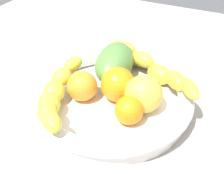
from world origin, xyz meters
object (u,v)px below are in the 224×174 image
Objects in this scene: orange_mid_right at (118,84)px; mango_green at (115,63)px; banana_draped_right at (157,70)px; banana_draped_left at (56,94)px; fruit_bowl at (112,98)px; orange_front at (129,110)px; orange_mid_left at (82,86)px; apple_yellow at (143,94)px.

mango_green is (6.59, 3.77, 0.21)cm from orange_mid_right.
banana_draped_right is 9.42cm from orange_mid_right.
orange_mid_right is 0.50× the size of mango_green.
banana_draped_left is at bearing 139.86° from banana_draped_right.
mango_green reaches higher than banana_draped_right.
fruit_bowl is at bearing -47.93° from banana_draped_left.
mango_green is (11.68, 8.23, 0.95)cm from orange_front.
orange_mid_left is at bearing -26.65° from banana_draped_left.
apple_yellow is at bearing -100.49° from orange_mid_right.
orange_mid_right is at bearing 79.51° from apple_yellow.
apple_yellow is (4.08, -0.96, 0.89)cm from orange_front.
orange_mid_right is at bearing -47.30° from banana_draped_left.
apple_yellow reaches higher than orange_mid_left.
mango_green reaches higher than orange_mid_right.
banana_draped_left is 11.52cm from orange_mid_right.
mango_green reaches higher than banana_draped_left.
banana_draped_right is 3.92× the size of orange_mid_left.
mango_green is 11.93cm from apple_yellow.
orange_mid_right is (5.09, 4.47, 0.74)cm from orange_front.
orange_front is (-13.13, 0.44, -0.78)cm from banana_draped_right.
orange_mid_left is at bearing 78.11° from orange_front.
banana_draped_right is 3.29× the size of apple_yellow.
fruit_bowl is 3.07cm from orange_mid_right.
apple_yellow reaches higher than orange_front.
fruit_bowl is 6.88cm from apple_yellow.
orange_mid_left is 9.75cm from mango_green.
orange_mid_right is at bearing 148.63° from banana_draped_right.
banana_draped_right is at bearing 3.29° from apple_yellow.
orange_mid_left reaches higher than fruit_bowl.
banana_draped_right is at bearing -32.50° from fruit_bowl.
orange_mid_right is (2.89, -5.99, 0.40)cm from orange_mid_left.
orange_front is 10.69cm from orange_mid_left.
banana_draped_right reaches higher than fruit_bowl.
orange_front is at bearing 178.08° from banana_draped_right.
mango_green is at bearing 21.84° from fruit_bowl.
fruit_bowl is 1.49× the size of banana_draped_left.
orange_mid_left is at bearing 166.77° from mango_green.
fruit_bowl is at bearing 51.19° from orange_front.
orange_mid_left is 0.84× the size of apple_yellow.
banana_draped_left reaches higher than fruit_bowl.
orange_mid_right reaches higher than orange_front.
banana_draped_right reaches higher than orange_mid_left.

